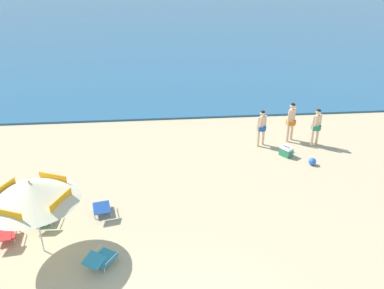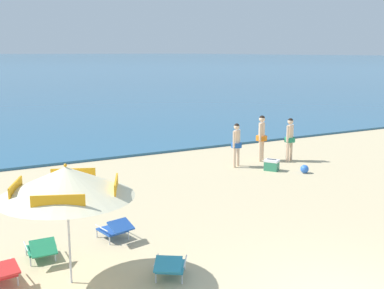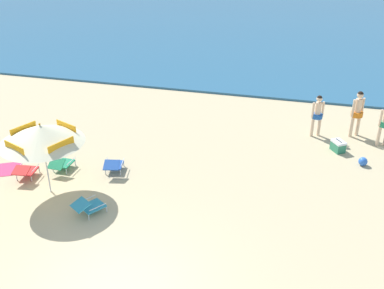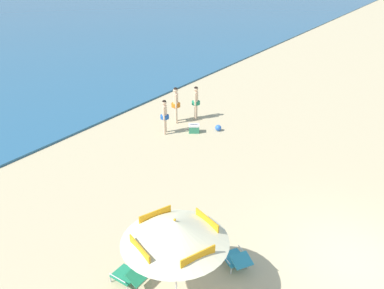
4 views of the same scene
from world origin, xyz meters
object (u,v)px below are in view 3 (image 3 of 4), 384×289
Objects in this scene: beach_ball at (363,161)px; lounge_chair_beside_umbrella at (89,206)px; lounge_chair_spare_folded at (113,165)px; lounge_chair_under_umbrella at (61,163)px; person_standing_beside at (357,111)px; beach_umbrella_striped_main at (41,134)px; person_wading_in at (318,113)px; lounge_chair_facing_sea at (25,171)px; cooler_box at (338,146)px.

lounge_chair_beside_umbrella is at bearing -147.66° from beach_ball.
lounge_chair_spare_folded reaches higher than beach_ball.
person_standing_beside reaches higher than lounge_chair_under_umbrella.
beach_ball is (7.90, 2.54, -0.13)m from lounge_chair_spare_folded.
beach_umbrella_striped_main is 1.83× the size of person_wading_in.
person_wading_in is 2.63m from beach_ball.
lounge_chair_facing_sea is at bearing 156.81° from beach_umbrella_striped_main.
lounge_chair_under_umbrella is at bearing 103.47° from beach_umbrella_striped_main.
person_standing_beside is at bearing 43.73° from lounge_chair_beside_umbrella.
lounge_chair_under_umbrella is at bearing -157.08° from cooler_box.
lounge_chair_beside_umbrella is (1.66, -0.76, -1.66)m from beach_umbrella_striped_main.
lounge_chair_under_umbrella is 10.78m from person_standing_beside.
lounge_chair_under_umbrella is 2.78m from lounge_chair_beside_umbrella.
lounge_chair_under_umbrella is (-0.29, 1.21, -1.67)m from beach_umbrella_striped_main.
beach_ball is at bearing 18.92° from lounge_chair_facing_sea.
cooler_box is at bearing 132.35° from beach_ball.
lounge_chair_beside_umbrella is at bearing -140.28° from cooler_box.
lounge_chair_beside_umbrella is 9.05m from beach_ball.
beach_umbrella_striped_main is at bearing 155.37° from lounge_chair_beside_umbrella.
cooler_box is (0.81, -1.08, -0.74)m from person_wading_in.
beach_umbrella_striped_main is at bearing -149.92° from cooler_box.
lounge_chair_facing_sea is (-2.81, 1.25, 0.00)m from lounge_chair_beside_umbrella.
person_standing_beside is at bearing 67.03° from cooler_box.
lounge_chair_spare_folded reaches higher than lounge_chair_beside_umbrella.
cooler_box is at bearing 22.92° from lounge_chair_under_umbrella.
person_standing_beside is at bearing 32.12° from lounge_chair_spare_folded.
beach_umbrella_striped_main is at bearing -145.04° from person_standing_beside.
person_wading_in reaches higher than lounge_chair_beside_umbrella.
lounge_chair_facing_sea is 3.12× the size of beach_ball.
lounge_chair_spare_folded is (1.41, 1.54, -1.66)m from beach_umbrella_striped_main.
beach_umbrella_striped_main reaches higher than beach_ball.
beach_umbrella_striped_main is 10.32m from beach_ball.
lounge_chair_under_umbrella is 3.09× the size of beach_ball.
lounge_chair_under_umbrella is 0.56× the size of person_wading_in.
lounge_chair_beside_umbrella is at bearing -45.30° from lounge_chair_under_umbrella.
person_standing_beside reaches higher than cooler_box.
lounge_chair_facing_sea is 0.56× the size of person_wading_in.
person_standing_beside reaches higher than lounge_chair_beside_umbrella.
lounge_chair_beside_umbrella is 3.41× the size of beach_ball.
lounge_chair_under_umbrella reaches higher than lounge_chair_beside_umbrella.
lounge_chair_facing_sea is 11.05m from beach_ball.
beach_umbrella_striped_main is 2.47m from lounge_chair_beside_umbrella.
person_standing_beside is 2.96× the size of cooler_box.
person_wading_in is (8.00, 4.81, 0.67)m from lounge_chair_under_umbrella.
cooler_box is 2.05× the size of beach_ball.
beach_ball is (10.45, 3.58, -0.13)m from lounge_chair_facing_sea.
person_wading_in is 2.69× the size of cooler_box.
lounge_chair_facing_sea is at bearing -148.06° from person_wading_in.
lounge_chair_under_umbrella is 9.57m from cooler_box.
lounge_chair_beside_umbrella is at bearing -131.74° from person_wading_in.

